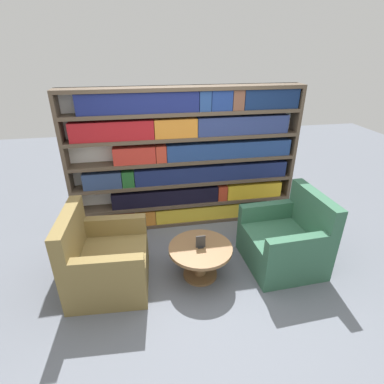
{
  "coord_description": "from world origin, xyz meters",
  "views": [
    {
      "loc": [
        -0.64,
        -2.62,
        2.57
      ],
      "look_at": [
        -0.03,
        0.76,
        0.87
      ],
      "focal_mm": 28.0,
      "sensor_mm": 36.0,
      "label": 1
    }
  ],
  "objects": [
    {
      "name": "coffee_table",
      "position": [
        -0.03,
        0.19,
        0.3
      ],
      "size": [
        0.76,
        0.76,
        0.42
      ],
      "color": "brown",
      "rests_on": "ground_plane"
    },
    {
      "name": "armchair_left",
      "position": [
        -1.14,
        0.24,
        0.32
      ],
      "size": [
        0.92,
        0.96,
        0.97
      ],
      "rotation": [
        0.0,
        0.0,
        1.51
      ],
      "color": "olive",
      "rests_on": "ground_plane"
    },
    {
      "name": "armchair_right",
      "position": [
        1.09,
        0.24,
        0.32
      ],
      "size": [
        0.91,
        0.95,
        0.97
      ],
      "rotation": [
        0.0,
        0.0,
        -1.53
      ],
      "color": "#336047",
      "rests_on": "ground_plane"
    },
    {
      "name": "table_sign",
      "position": [
        -0.03,
        0.19,
        0.49
      ],
      "size": [
        0.11,
        0.06,
        0.16
      ],
      "color": "black",
      "rests_on": "coffee_table"
    },
    {
      "name": "ground_plane",
      "position": [
        0.0,
        0.0,
        0.0
      ],
      "size": [
        14.0,
        14.0,
        0.0
      ],
      "primitive_type": "plane",
      "color": "slate"
    },
    {
      "name": "bookshelf",
      "position": [
        0.04,
        1.49,
        1.05
      ],
      "size": [
        3.34,
        0.3,
        2.07
      ],
      "color": "silver",
      "rests_on": "ground_plane"
    }
  ]
}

